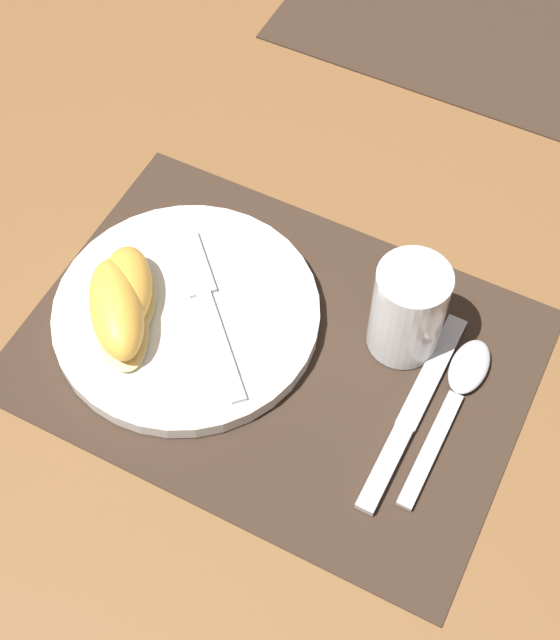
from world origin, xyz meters
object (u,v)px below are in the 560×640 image
plate (187,313)px  knife (411,414)px  juice_glass (407,313)px  fork (206,301)px  citrus_wedge_0 (125,292)px  citrus_wedge_1 (117,311)px  spoon (459,388)px

plate → knife: bearing=0.3°
juice_glass → fork: (-0.18, -0.06, -0.03)m
fork → citrus_wedge_0: 0.08m
fork → citrus_wedge_1: size_ratio=1.26×
citrus_wedge_1 → citrus_wedge_0: bearing=105.4°
juice_glass → citrus_wedge_0: juice_glass is taller
juice_glass → spoon: bearing=-21.8°
spoon → knife: bearing=-123.8°
spoon → plate: bearing=-170.3°
juice_glass → spoon: (0.07, -0.03, -0.04)m
citrus_wedge_0 → citrus_wedge_1: (0.01, -0.02, 0.00)m
knife → fork: fork is taller
plate → citrus_wedge_0: (-0.05, -0.02, 0.03)m
juice_glass → citrus_wedge_1: (-0.24, -0.11, -0.01)m
plate → citrus_wedge_1: bearing=-138.5°
knife → citrus_wedge_0: citrus_wedge_0 is taller
fork → citrus_wedge_0: bearing=-153.1°
spoon → fork: fork is taller
juice_glass → knife: 0.09m
plate → knife: 0.23m
plate → citrus_wedge_0: size_ratio=2.20×
knife → citrus_wedge_0: size_ratio=1.87×
spoon → citrus_wedge_0: 0.32m
knife → spoon: size_ratio=1.18×
plate → juice_glass: 0.21m
citrus_wedge_1 → juice_glass: bearing=25.2°
juice_glass → spoon: 0.08m
spoon → citrus_wedge_0: bearing=-168.6°
citrus_wedge_0 → plate: bearing=19.4°
juice_glass → fork: 0.19m
citrus_wedge_1 → spoon: bearing=15.6°
citrus_wedge_1 → knife: bearing=8.7°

